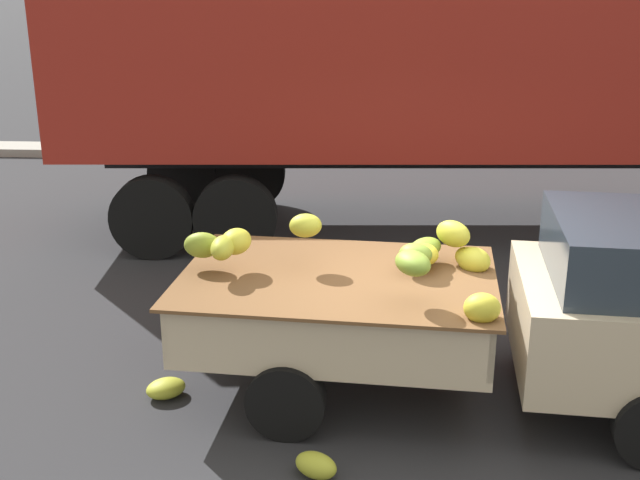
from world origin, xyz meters
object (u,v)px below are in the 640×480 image
pickup_truck (561,309)px  semi_trailer (499,51)px  fallen_banana_bunch_near_tailgate (166,388)px  fallen_banana_bunch_by_wheel (316,465)px

pickup_truck → semi_trailer: size_ratio=0.40×
pickup_truck → fallen_banana_bunch_near_tailgate: bearing=-173.4°
fallen_banana_bunch_near_tailgate → fallen_banana_bunch_by_wheel: 1.77m
pickup_truck → fallen_banana_bunch_by_wheel: 2.44m
pickup_truck → fallen_banana_bunch_near_tailgate: pickup_truck is taller
fallen_banana_bunch_by_wheel → fallen_banana_bunch_near_tailgate: bearing=142.2°
fallen_banana_bunch_by_wheel → pickup_truck: bearing=31.0°
pickup_truck → fallen_banana_bunch_near_tailgate: 3.47m
pickup_truck → semi_trailer: semi_trailer is taller
semi_trailer → fallen_banana_bunch_near_tailgate: 6.62m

